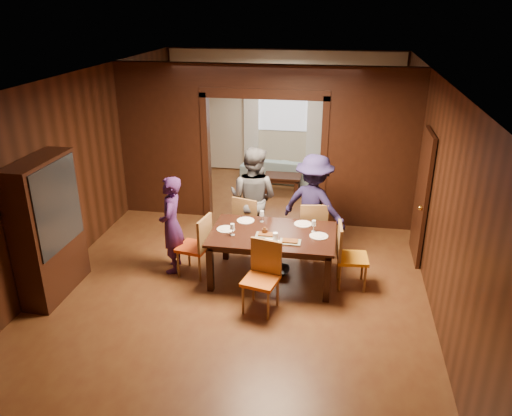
% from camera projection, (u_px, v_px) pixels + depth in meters
% --- Properties ---
extents(floor, '(9.00, 9.00, 0.00)m').
position_uv_depth(floor, '(248.00, 257.00, 8.23)').
color(floor, '#582D18').
rests_on(floor, ground).
extents(ceiling, '(5.50, 9.00, 0.02)m').
position_uv_depth(ceiling, '(247.00, 77.00, 7.11)').
color(ceiling, silver).
rests_on(ceiling, room_walls).
extents(room_walls, '(5.52, 9.01, 2.90)m').
position_uv_depth(room_walls, '(266.00, 139.00, 9.37)').
color(room_walls, black).
rests_on(room_walls, floor).
extents(person_purple, '(0.44, 0.60, 1.53)m').
position_uv_depth(person_purple, '(171.00, 225.00, 7.57)').
color(person_purple, '#3C1B50').
rests_on(person_purple, floor).
extents(person_grey, '(1.01, 0.88, 1.77)m').
position_uv_depth(person_grey, '(253.00, 198.00, 8.24)').
color(person_grey, '#515358').
rests_on(person_grey, floor).
extents(person_navy, '(1.26, 1.03, 1.70)m').
position_uv_depth(person_navy, '(314.00, 206.00, 8.04)').
color(person_navy, '#211B44').
rests_on(person_navy, floor).
extents(sofa, '(1.91, 0.92, 0.54)m').
position_uv_depth(sofa, '(282.00, 169.00, 11.62)').
color(sofa, '#8FB3BB').
rests_on(sofa, floor).
extents(serving_bowl, '(0.36, 0.36, 0.09)m').
position_uv_depth(serving_bowl, '(279.00, 226.00, 7.42)').
color(serving_bowl, black).
rests_on(serving_bowl, dining_table).
extents(dining_table, '(1.83, 1.14, 0.76)m').
position_uv_depth(dining_table, '(272.00, 256.00, 7.45)').
color(dining_table, black).
rests_on(dining_table, floor).
extents(coffee_table, '(0.80, 0.50, 0.40)m').
position_uv_depth(coffee_table, '(282.00, 184.00, 10.89)').
color(coffee_table, black).
rests_on(coffee_table, floor).
extents(chair_left, '(0.51, 0.51, 0.97)m').
position_uv_depth(chair_left, '(193.00, 245.00, 7.55)').
color(chair_left, '#C13F12').
rests_on(chair_left, floor).
extents(chair_right, '(0.47, 0.47, 0.97)m').
position_uv_depth(chair_right, '(353.00, 256.00, 7.23)').
color(chair_right, orange).
rests_on(chair_right, floor).
extents(chair_far_l, '(0.55, 0.55, 0.97)m').
position_uv_depth(chair_far_l, '(250.00, 222.00, 8.34)').
color(chair_far_l, '#C64A12').
rests_on(chair_far_l, floor).
extents(chair_far_r, '(0.51, 0.51, 0.97)m').
position_uv_depth(chair_far_r, '(312.00, 228.00, 8.11)').
color(chair_far_r, orange).
rests_on(chair_far_r, floor).
extents(chair_near, '(0.53, 0.53, 0.97)m').
position_uv_depth(chair_near, '(261.00, 279.00, 6.65)').
color(chair_near, '#D85E14').
rests_on(chair_near, floor).
extents(hutch, '(0.40, 1.20, 2.00)m').
position_uv_depth(hutch, '(48.00, 229.00, 6.88)').
color(hutch, black).
rests_on(hutch, floor).
extents(door_right, '(0.06, 0.90, 2.10)m').
position_uv_depth(door_right, '(422.00, 197.00, 7.86)').
color(door_right, black).
rests_on(door_right, floor).
extents(window_far, '(1.20, 0.03, 1.30)m').
position_uv_depth(window_far, '(283.00, 103.00, 11.61)').
color(window_far, silver).
rests_on(window_far, back_wall).
extents(curtain_left, '(0.35, 0.06, 2.40)m').
position_uv_depth(curtain_left, '(251.00, 121.00, 11.87)').
color(curtain_left, white).
rests_on(curtain_left, back_wall).
extents(curtain_right, '(0.35, 0.06, 2.40)m').
position_uv_depth(curtain_right, '(314.00, 124.00, 11.63)').
color(curtain_right, white).
rests_on(curtain_right, back_wall).
extents(plate_left, '(0.27, 0.27, 0.01)m').
position_uv_depth(plate_left, '(226.00, 229.00, 7.41)').
color(plate_left, white).
rests_on(plate_left, dining_table).
extents(plate_far_l, '(0.27, 0.27, 0.01)m').
position_uv_depth(plate_far_l, '(246.00, 221.00, 7.70)').
color(plate_far_l, white).
rests_on(plate_far_l, dining_table).
extents(plate_far_r, '(0.27, 0.27, 0.01)m').
position_uv_depth(plate_far_r, '(303.00, 224.00, 7.59)').
color(plate_far_r, white).
rests_on(plate_far_r, dining_table).
extents(plate_right, '(0.27, 0.27, 0.01)m').
position_uv_depth(plate_right, '(319.00, 236.00, 7.20)').
color(plate_right, white).
rests_on(plate_right, dining_table).
extents(plate_near, '(0.27, 0.27, 0.01)m').
position_uv_depth(plate_near, '(270.00, 242.00, 7.01)').
color(plate_near, white).
rests_on(plate_near, dining_table).
extents(platter_a, '(0.30, 0.20, 0.04)m').
position_uv_depth(platter_a, '(266.00, 235.00, 7.21)').
color(platter_a, gray).
rests_on(platter_a, dining_table).
extents(platter_b, '(0.30, 0.20, 0.04)m').
position_uv_depth(platter_b, '(290.00, 241.00, 7.01)').
color(platter_b, gray).
rests_on(platter_b, dining_table).
extents(wineglass_left, '(0.08, 0.08, 0.18)m').
position_uv_depth(wineglass_left, '(232.00, 229.00, 7.21)').
color(wineglass_left, white).
rests_on(wineglass_left, dining_table).
extents(wineglass_far, '(0.08, 0.08, 0.18)m').
position_uv_depth(wineglass_far, '(262.00, 216.00, 7.65)').
color(wineglass_far, silver).
rests_on(wineglass_far, dining_table).
extents(wineglass_right, '(0.08, 0.08, 0.18)m').
position_uv_depth(wineglass_right, '(314.00, 226.00, 7.32)').
color(wineglass_right, silver).
rests_on(wineglass_right, dining_table).
extents(tumbler, '(0.07, 0.07, 0.14)m').
position_uv_depth(tumbler, '(275.00, 237.00, 7.01)').
color(tumbler, silver).
rests_on(tumbler, dining_table).
extents(condiment_jar, '(0.08, 0.08, 0.11)m').
position_uv_depth(condiment_jar, '(265.00, 231.00, 7.24)').
color(condiment_jar, '#472510').
rests_on(condiment_jar, dining_table).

